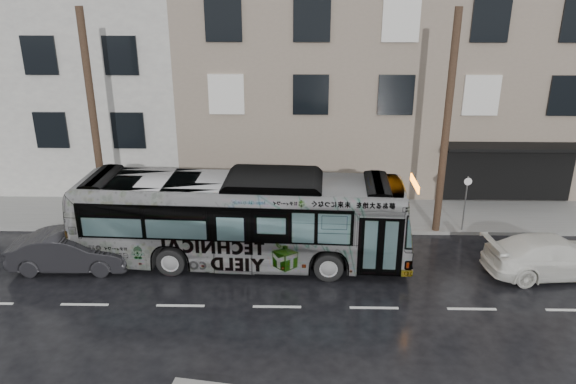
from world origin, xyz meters
name	(u,v)px	position (x,y,z in m)	size (l,w,h in m)	color
ground	(280,270)	(0.00, 0.00, 0.00)	(120.00, 120.00, 0.00)	black
sidewalk	(283,215)	(0.00, 4.90, 0.07)	(90.00, 3.60, 0.15)	gray
building_taupe	(379,67)	(5.00, 12.70, 5.50)	(20.00, 12.00, 11.00)	gray
utility_pole_front	(447,126)	(6.50, 3.30, 4.65)	(0.30, 0.30, 9.00)	#463223
utility_pole_rear	(94,124)	(-7.50, 3.30, 4.65)	(0.30, 0.30, 9.00)	#463223
sign_post	(465,204)	(7.60, 3.30, 1.35)	(0.06, 0.06, 2.40)	slate
bus	(241,219)	(-1.45, 0.71, 1.74)	(2.92, 12.48, 3.48)	#B2B2B2
white_sedan	(553,256)	(9.93, -0.07, 0.72)	(2.03, 4.99, 1.45)	white
dark_sedan	(71,251)	(-7.70, -0.04, 0.72)	(1.53, 4.38, 1.44)	black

